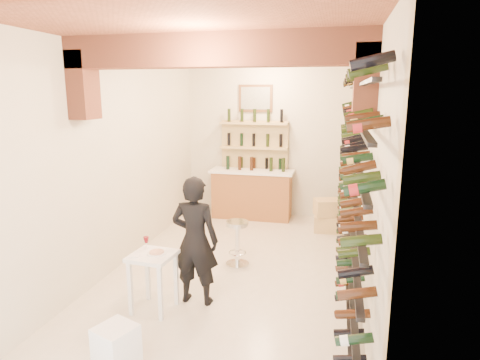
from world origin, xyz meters
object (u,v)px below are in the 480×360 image
(tasting_table, at_px, (153,264))
(back_counter, at_px, (252,193))
(person, at_px, (195,241))
(chrome_barstool, at_px, (237,240))
(crate_lower, at_px, (328,223))
(white_stool, at_px, (116,347))
(wine_rack, at_px, (348,172))

(tasting_table, bearing_deg, back_counter, 89.36)
(person, height_order, chrome_barstool, person)
(back_counter, xyz_separation_m, chrome_barstool, (0.28, -2.45, -0.13))
(tasting_table, bearing_deg, crate_lower, 64.85)
(tasting_table, height_order, crate_lower, tasting_table)
(white_stool, relative_size, crate_lower, 0.81)
(person, bearing_deg, chrome_barstool, -99.82)
(wine_rack, bearing_deg, tasting_table, -149.46)
(chrome_barstool, bearing_deg, tasting_table, -113.89)
(back_counter, bearing_deg, crate_lower, -19.18)
(person, distance_m, crate_lower, 3.53)
(white_stool, bearing_deg, wine_rack, 48.83)
(back_counter, relative_size, tasting_table, 1.98)
(wine_rack, height_order, tasting_table, wine_rack)
(tasting_table, distance_m, white_stool, 1.16)
(person, distance_m, chrome_barstool, 1.29)
(back_counter, height_order, chrome_barstool, back_counter)
(white_stool, bearing_deg, back_counter, 86.99)
(back_counter, relative_size, white_stool, 4.01)
(tasting_table, relative_size, chrome_barstool, 1.25)
(wine_rack, relative_size, chrome_barstool, 8.27)
(crate_lower, bearing_deg, tasting_table, -120.04)
(back_counter, distance_m, tasting_table, 3.97)
(wine_rack, height_order, chrome_barstool, wine_rack)
(wine_rack, xyz_separation_m, back_counter, (-1.83, 2.65, -1.02))
(white_stool, distance_m, person, 1.54)
(crate_lower, bearing_deg, person, -116.35)
(wine_rack, height_order, back_counter, wine_rack)
(person, relative_size, chrome_barstool, 2.33)
(tasting_table, xyz_separation_m, chrome_barstool, (0.67, 1.50, -0.18))
(back_counter, bearing_deg, wine_rack, -55.34)
(back_counter, relative_size, chrome_barstool, 2.47)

